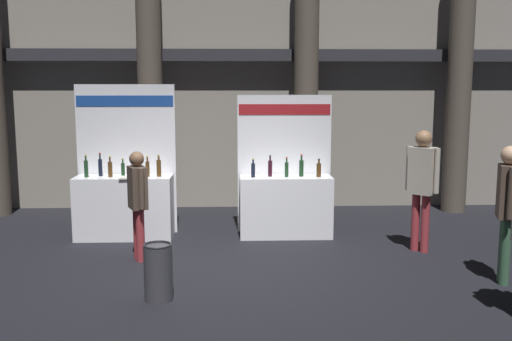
{
  "coord_description": "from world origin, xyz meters",
  "views": [
    {
      "loc": [
        0.13,
        -7.47,
        2.47
      ],
      "look_at": [
        0.42,
        0.51,
        1.31
      ],
      "focal_mm": 39.81,
      "sensor_mm": 36.0,
      "label": 1
    }
  ],
  "objects": [
    {
      "name": "visitor_4",
      "position": [
        3.55,
        -0.6,
        1.05
      ],
      "size": [
        0.33,
        0.51,
        1.77
      ],
      "rotation": [
        0.0,
        0.0,
        4.4
      ],
      "color": "#33563D",
      "rests_on": "ground_plane"
    },
    {
      "name": "exhibitor_booth_1",
      "position": [
        0.97,
        1.87,
        0.61
      ],
      "size": [
        1.6,
        0.66,
        2.36
      ],
      "color": "white",
      "rests_on": "ground_plane"
    },
    {
      "name": "hall_colonnade",
      "position": [
        0.0,
        4.21,
        2.8
      ],
      "size": [
        12.59,
        1.07,
        5.67
      ],
      "color": "gray",
      "rests_on": "ground_plane"
    },
    {
      "name": "ground_plane",
      "position": [
        0.0,
        0.0,
        0.0
      ],
      "size": [
        25.19,
        25.19,
        0.0
      ],
      "primitive_type": "plane",
      "color": "black"
    },
    {
      "name": "trash_bin",
      "position": [
        -0.78,
        -1.04,
        0.34
      ],
      "size": [
        0.34,
        0.34,
        0.68
      ],
      "color": "#38383D",
      "rests_on": "ground_plane"
    },
    {
      "name": "exhibitor_booth_0",
      "position": [
        -1.71,
        1.85,
        0.63
      ],
      "size": [
        1.66,
        0.69,
        2.53
      ],
      "color": "white",
      "rests_on": "ground_plane"
    },
    {
      "name": "visitor_0",
      "position": [
        2.93,
        0.84,
        1.12
      ],
      "size": [
        0.44,
        0.43,
        1.85
      ],
      "rotation": [
        0.0,
        0.0,
        2.39
      ],
      "color": "maroon",
      "rests_on": "ground_plane"
    },
    {
      "name": "visitor_1",
      "position": [
        -1.27,
        0.54,
        0.92
      ],
      "size": [
        0.33,
        0.46,
        1.59
      ],
      "rotation": [
        0.0,
        0.0,
        2.0
      ],
      "color": "maroon",
      "rests_on": "ground_plane"
    }
  ]
}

